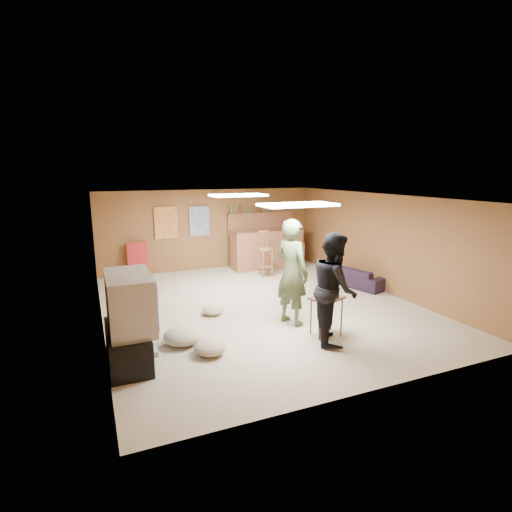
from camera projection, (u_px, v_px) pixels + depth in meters
name	position (u px, v px, depth m)	size (l,w,h in m)	color
ground	(260.00, 306.00, 8.15)	(7.00, 7.00, 0.00)	#B6A78B
ceiling	(260.00, 197.00, 7.69)	(6.00, 7.00, 0.02)	silver
wall_back	(210.00, 230.00, 11.07)	(6.00, 0.02, 2.20)	brown
wall_front	(377.00, 307.00, 4.77)	(6.00, 0.02, 2.20)	brown
wall_left	(98.00, 267.00, 6.77)	(0.02, 7.00, 2.20)	brown
wall_right	(381.00, 243.00, 9.06)	(0.02, 7.00, 2.20)	brown
tv_stand	(128.00, 346.00, 5.71)	(0.55, 1.30, 0.50)	black
dvd_box	(144.00, 349.00, 5.81)	(0.35, 0.50, 0.08)	#B2B2B7
tv_body	(130.00, 302.00, 5.60)	(0.60, 1.10, 0.80)	#B2B2B7
tv_screen	(152.00, 299.00, 5.72)	(0.02, 0.95, 0.65)	navy
bar_counter	(267.00, 248.00, 11.26)	(2.00, 0.60, 1.10)	brown
bar_lip	(271.00, 230.00, 10.92)	(2.10, 0.12, 0.05)	#442215
bar_shelf	(261.00, 213.00, 11.47)	(2.00, 0.18, 0.05)	brown
bar_backing	(260.00, 224.00, 11.55)	(2.00, 0.14, 0.60)	brown
poster_left	(166.00, 223.00, 10.52)	(0.60, 0.03, 0.85)	#BF3F26
poster_right	(199.00, 221.00, 10.86)	(0.55, 0.03, 0.80)	#334C99
folding_chair_stack	(138.00, 260.00, 10.26)	(0.50, 0.14, 0.90)	#B12120
ceiling_panel_front	(298.00, 205.00, 6.34)	(1.20, 0.60, 0.04)	white
ceiling_panel_back	(238.00, 195.00, 8.77)	(1.20, 0.60, 0.04)	white
person_olive	(292.00, 272.00, 7.03)	(0.69, 0.45, 1.90)	#495631
person_black	(334.00, 288.00, 6.29)	(0.86, 0.67, 1.77)	black
sofa	(355.00, 276.00, 9.56)	(1.56, 0.61, 0.46)	black
tray_table	(326.00, 316.00, 6.62)	(0.51, 0.41, 0.67)	#442215
cup_red_near	(319.00, 295.00, 6.50)	(0.08, 0.08, 0.10)	red
cup_red_far	(335.00, 294.00, 6.51)	(0.09, 0.09, 0.12)	red
cup_blue	(332.00, 291.00, 6.67)	(0.08, 0.08, 0.12)	#154396
bar_stool_left	(266.00, 256.00, 10.34)	(0.34, 0.34, 1.07)	brown
bar_stool_right	(298.00, 246.00, 11.21)	(0.40, 0.40, 1.26)	brown
cushion_near_tv	(182.00, 336.00, 6.33)	(0.60, 0.60, 0.27)	tan
cushion_mid	(213.00, 310.00, 7.64)	(0.40, 0.40, 0.18)	tan
cushion_far	(210.00, 347.00, 5.98)	(0.49, 0.49, 0.22)	tan
bottle_row	(250.00, 208.00, 11.29)	(1.20, 0.08, 0.26)	#3F7233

